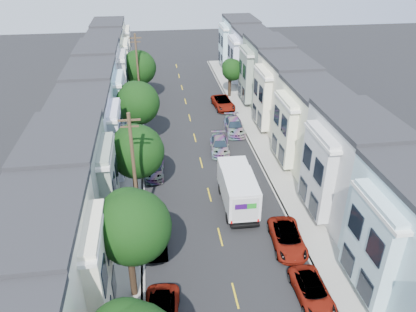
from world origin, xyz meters
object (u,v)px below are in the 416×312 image
tree_c (136,152)px  parked_left_c (158,240)px  parked_right_c (234,126)px  parked_right_a (312,291)px  tree_b (132,228)px  tree_far_r (232,70)px  parked_right_d (223,103)px  utility_pole_near (135,174)px  tree_d (137,103)px  parked_left_d (154,168)px  fedex_truck (238,188)px  utility_pole_far (138,72)px  tree_e (138,68)px  lead_sedan (220,145)px  parked_right_b (287,239)px

tree_c → parked_left_c: size_ratio=1.76×
parked_right_c → parked_right_a: bearing=-87.5°
tree_b → tree_far_r: size_ratio=1.42×
tree_c → parked_left_c: bearing=-78.4°
tree_far_r → parked_right_d: (-1.99, -4.27, -3.23)m
tree_b → tree_far_r: (13.20, 36.01, -1.61)m
tree_c → utility_pole_near: utility_pole_near is taller
tree_d → utility_pole_near: utility_pole_near is taller
parked_left_d → fedex_truck: bearing=-40.6°
tree_d → parked_right_c: bearing=10.6°
utility_pole_far → parked_right_d: utility_pole_far is taller
tree_d → tree_e: size_ratio=1.01×
lead_sedan → parked_right_d: parked_right_d is taller
tree_b → parked_right_d: tree_b is taller
tree_c → lead_sedan: 12.46m
tree_b → parked_right_c: tree_b is taller
tree_far_r → lead_sedan: bearing=-105.3°
tree_e → utility_pole_near: utility_pole_near is taller
parked_left_d → parked_right_b: (9.80, -12.13, 0.02)m
tree_c → parked_right_b: tree_c is taller
parked_right_d → parked_right_b: bearing=-94.7°
utility_pole_far → fedex_truck: utility_pole_far is taller
tree_far_r → fedex_truck: bearing=-99.9°
tree_c → tree_e: (-0.00, 24.15, 0.28)m
parked_left_d → parked_right_c: (9.80, 8.58, 0.09)m
lead_sedan → parked_left_d: lead_sedan is taller
lead_sedan → fedex_truck: bearing=-85.6°
fedex_truck → lead_sedan: 10.50m
parked_right_a → parked_right_b: parked_right_b is taller
tree_e → parked_right_a: bearing=-73.3°
parked_right_a → parked_right_b: bearing=89.4°
parked_left_d → parked_right_d: (9.80, 16.38, 0.07)m
parked_right_a → parked_left_c: bearing=145.9°
tree_e → lead_sedan: (8.65, -16.14, -4.31)m
utility_pole_near → utility_pole_far: size_ratio=1.00×
tree_c → parked_right_d: bearing=61.2°
parked_left_d → parked_right_d: bearing=60.8°
lead_sedan → parked_left_c: size_ratio=1.17×
tree_b → parked_right_d: (11.20, 31.74, -4.84)m
tree_d → utility_pole_far: (0.00, 11.11, 0.03)m
parked_left_d → parked_right_a: 19.89m
utility_pole_near → parked_right_b: (11.20, -3.73, -4.46)m
tree_b → utility_pole_far: utility_pole_far is taller
parked_left_c → parked_right_a: size_ratio=0.91×
fedex_truck → parked_right_a: 11.27m
tree_b → parked_right_c: bearing=64.9°
tree_e → lead_sedan: tree_e is taller
parked_left_c → utility_pole_near: bearing=120.5°
utility_pole_far → tree_c: bearing=-90.0°
tree_b → parked_right_b: 12.64m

